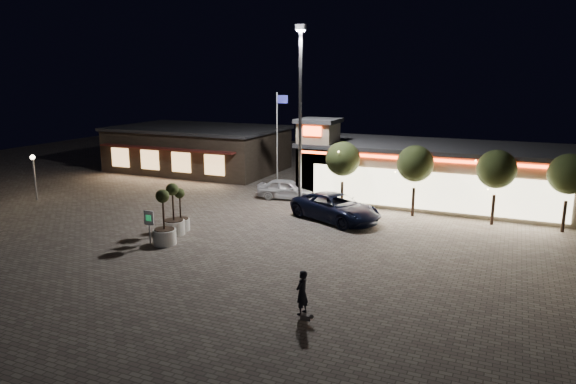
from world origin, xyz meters
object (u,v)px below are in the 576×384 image
at_px(pickup_truck, 336,207).
at_px(pedestrian, 302,292).
at_px(white_sedan, 287,189).
at_px(planter_mid, 164,228).
at_px(valet_sign, 149,221).
at_px(planter_left, 174,219).

height_order(pickup_truck, pedestrian, pedestrian).
bearing_deg(pickup_truck, white_sedan, 75.99).
relative_size(pickup_truck, planter_mid, 1.98).
height_order(pedestrian, valet_sign, valet_sign).
bearing_deg(white_sedan, pickup_truck, -137.71).
xyz_separation_m(white_sedan, planter_left, (-2.45, -10.98, 0.19)).
bearing_deg(planter_mid, valet_sign, -165.33).
relative_size(white_sedan, planter_left, 1.45).
bearing_deg(pickup_truck, planter_left, 154.92).
xyz_separation_m(pickup_truck, planter_mid, (-7.20, -8.51, 0.11)).
relative_size(white_sedan, valet_sign, 2.38).
xyz_separation_m(white_sedan, valet_sign, (-2.67, -12.95, 0.56)).
relative_size(pickup_truck, valet_sign, 3.28).
distance_m(pickup_truck, valet_sign, 11.88).
relative_size(planter_mid, valet_sign, 1.65).
height_order(pickup_truck, white_sedan, pickup_truck).
bearing_deg(pedestrian, valet_sign, -101.22).
distance_m(pickup_truck, white_sedan, 6.83).
height_order(planter_mid, valet_sign, planter_mid).
distance_m(white_sedan, pedestrian, 19.52).
relative_size(white_sedan, pedestrian, 2.50).
relative_size(pickup_truck, white_sedan, 1.38).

